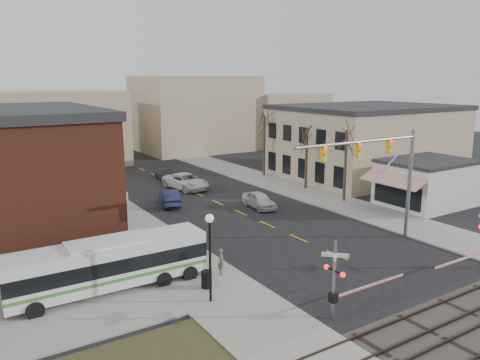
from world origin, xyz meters
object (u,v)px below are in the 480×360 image
rr_crossing_west (340,279)px  pedestrian_near (221,261)px  car_d (167,174)px  trash_bin (207,279)px  traffic_signal_mast (383,164)px  car_c (186,181)px  street_lamp (210,240)px  car_b (169,197)px  car_a (259,200)px  transit_bus (109,264)px  pedestrian_far (149,252)px

rr_crossing_west → pedestrian_near: 7.82m
rr_crossing_west → car_d: size_ratio=1.21×
trash_bin → traffic_signal_mast: bearing=-0.1°
rr_crossing_west → pedestrian_near: (-2.49, 7.34, -1.05)m
rr_crossing_west → traffic_signal_mast: bearing=32.1°
car_c → street_lamp: bearing=-122.0°
car_c → car_d: size_ratio=1.27×
street_lamp → trash_bin: bearing=68.8°
trash_bin → car_d: size_ratio=0.21×
trash_bin → car_b: 18.49m
car_a → car_b: 8.37m
transit_bus → traffic_signal_mast: bearing=-8.5°
car_a → traffic_signal_mast: bearing=-78.1°
street_lamp → car_c: size_ratio=0.81×
transit_bus → trash_bin: size_ratio=11.22×
traffic_signal_mast → pedestrian_far: 16.76m
car_d → traffic_signal_mast: bearing=-77.9°
traffic_signal_mast → pedestrian_far: traffic_signal_mast is taller
street_lamp → car_d: bearing=70.4°
street_lamp → traffic_signal_mast: bearing=6.0°
car_b → pedestrian_near: (-3.98, -16.45, 0.18)m
traffic_signal_mast → pedestrian_far: size_ratio=5.68×
traffic_signal_mast → pedestrian_far: (-15.42, 4.59, -4.71)m
street_lamp → pedestrian_near: size_ratio=2.97×
traffic_signal_mast → rr_crossing_west: (-9.76, -6.13, -3.82)m
rr_crossing_west → car_a: rr_crossing_west is taller
traffic_signal_mast → car_c: size_ratio=1.86×
trash_bin → pedestrian_far: size_ratio=0.50×
rr_crossing_west → pedestrian_far: bearing=117.8°
trash_bin → pedestrian_far: pedestrian_far is taller
trash_bin → car_a: 17.39m
street_lamp → car_a: size_ratio=1.13×
rr_crossing_west → street_lamp: size_ratio=1.18×
pedestrian_far → car_b: bearing=14.2°
car_b → pedestrian_far: (-7.15, -13.07, 0.34)m
car_a → car_b: (-6.56, 5.20, 0.02)m
car_b → rr_crossing_west: bearing=101.4°
street_lamp → car_b: size_ratio=1.06×
rr_crossing_west → street_lamp: bearing=135.7°
trash_bin → transit_bus: bearing=149.4°
transit_bus → car_a: 19.39m
car_d → pedestrian_far: 26.12m
street_lamp → car_d: size_ratio=1.02×
pedestrian_far → street_lamp: bearing=-128.4°
traffic_signal_mast → car_d: size_ratio=2.36×
rr_crossing_west → car_a: (8.06, 18.59, -1.25)m
pedestrian_far → transit_bus: bearing=164.0°
street_lamp → pedestrian_far: street_lamp is taller
street_lamp → trash_bin: 3.32m
car_a → rr_crossing_west: bearing=-109.3°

